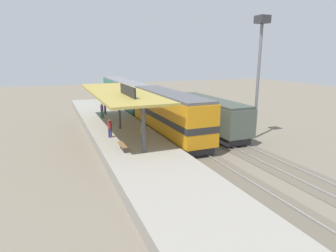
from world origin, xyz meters
The scene contains 13 objects.
ground_plane centered at (2.00, 0.00, 0.00)m, with size 120.00×120.00×0.00m, color #706656.
track_near centered at (0.00, 0.00, 0.03)m, with size 3.20×110.00×0.16m.
track_far centered at (4.60, 0.00, 0.03)m, with size 3.20×110.00×0.16m.
platform centered at (-4.60, 0.00, 0.45)m, with size 6.00×44.00×0.90m, color gray.
station_canopy centered at (-4.60, -0.09, 4.53)m, with size 5.20×18.00×4.70m.
platform_bench centered at (-6.00, -6.92, 1.34)m, with size 0.44×1.70×0.50m.
locomotive centered at (0.00, -1.80, 2.41)m, with size 2.93×14.43×4.44m.
passenger_carriage_single centered at (0.00, 16.20, 2.31)m, with size 2.90×20.00×4.24m.
freight_car centered at (4.60, -1.94, 1.97)m, with size 2.80×12.00×3.54m.
light_mast centered at (7.80, -5.52, 8.40)m, with size 1.10×1.10×11.70m.
person_waiting centered at (-6.16, -2.88, 1.85)m, with size 0.34×0.34×1.71m.
person_walking centered at (-5.33, 6.00, 1.85)m, with size 0.34×0.34×1.71m.
person_boarding centered at (-3.92, -5.60, 1.85)m, with size 0.34×0.34×1.71m.
Camera 1 is at (-10.88, -27.96, 8.05)m, focal length 30.66 mm.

